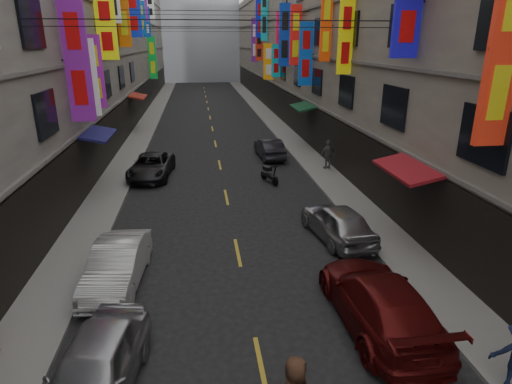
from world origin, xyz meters
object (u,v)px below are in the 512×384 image
object	(u,v)px
pedestrian_rfar	(328,154)
car_left_near	(95,370)
car_right_mid	(337,222)
car_left_mid	(117,265)
car_left_far	(152,166)
car_right_near	(379,301)
scooter_far_right	(269,175)
car_right_far	(269,148)

from	to	relation	value
pedestrian_rfar	car_left_near	bearing A→B (deg)	44.63
car_left_near	car_right_mid	xyz separation A→B (m)	(7.70, 7.01, 0.00)
car_left_mid	car_left_far	distance (m)	11.63
car_left_near	car_right_near	distance (m)	7.27
car_left_far	pedestrian_rfar	distance (m)	10.41
pedestrian_rfar	car_right_near	bearing A→B (deg)	64.90
scooter_far_right	car_left_near	world-z (taller)	car_left_near
car_left_near	car_left_mid	xyz separation A→B (m)	(-0.30, 4.74, -0.03)
car_right_near	car_right_mid	distance (m)	5.48
car_right_mid	pedestrian_rfar	distance (m)	9.58
car_right_near	pedestrian_rfar	distance (m)	15.01
car_left_mid	car_right_mid	size ratio (longest dim) A/B	0.99
car_right_near	car_left_mid	bearing A→B (deg)	-24.20
car_left_far	car_right_far	bearing A→B (deg)	29.73
car_left_near	car_left_mid	size ratio (longest dim) A/B	1.01
car_left_far	car_right_mid	world-z (taller)	car_right_mid
car_left_mid	car_left_far	size ratio (longest dim) A/B	0.89
car_right_near	car_right_mid	world-z (taller)	car_right_near
car_left_near	car_right_far	xyz separation A→B (m)	(7.10, 19.66, -0.06)
car_left_mid	car_left_far	world-z (taller)	car_left_mid
car_right_near	car_left_far	bearing A→B (deg)	-64.46
car_left_near	car_left_far	xyz separation A→B (m)	(-0.30, 16.36, -0.06)
scooter_far_right	car_right_near	bearing A→B (deg)	74.23
car_right_mid	car_left_near	bearing A→B (deg)	33.78
scooter_far_right	car_left_mid	size ratio (longest dim) A/B	0.42
car_left_near	pedestrian_rfar	bearing A→B (deg)	66.43
car_left_mid	car_right_far	size ratio (longest dim) A/B	1.05
car_left_mid	car_right_far	distance (m)	16.66
scooter_far_right	car_left_near	bearing A→B (deg)	47.09
pedestrian_rfar	car_left_mid	bearing A→B (deg)	34.42
car_left_mid	car_right_mid	xyz separation A→B (m)	(8.00, 2.28, 0.03)
car_left_mid	car_right_far	bearing A→B (deg)	68.29
car_left_mid	car_right_mid	distance (m)	8.32
car_left_mid	car_right_near	size ratio (longest dim) A/B	0.80
scooter_far_right	car_left_near	distance (m)	15.76
car_left_mid	pedestrian_rfar	xyz separation A→B (m)	(10.41, 11.54, 0.31)
car_right_far	pedestrian_rfar	xyz separation A→B (m)	(3.01, -3.38, 0.34)
car_right_near	car_left_near	bearing A→B (deg)	11.44
scooter_far_right	car_left_far	size ratio (longest dim) A/B	0.37
scooter_far_right	car_right_near	size ratio (longest dim) A/B	0.33
car_right_near	pedestrian_rfar	world-z (taller)	pedestrian_rfar
scooter_far_right	car_right_far	world-z (taller)	car_right_far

